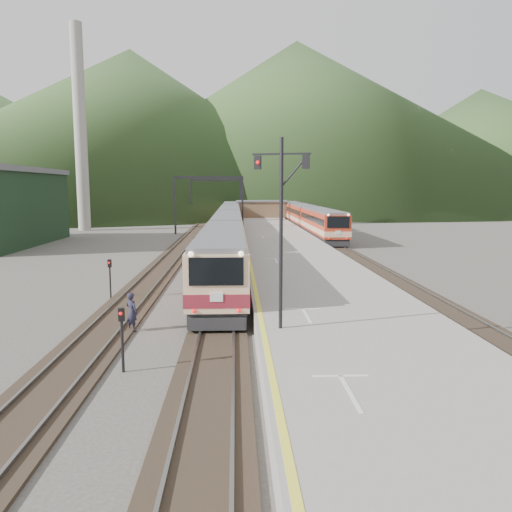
{
  "coord_description": "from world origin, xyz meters",
  "views": [
    {
      "loc": [
        0.83,
        -14.31,
        6.31
      ],
      "look_at": [
        2.13,
        17.35,
        2.0
      ],
      "focal_mm": 35.0,
      "sensor_mm": 36.0,
      "label": 1
    }
  ],
  "objects_px": {
    "main_train": "(229,225)",
    "second_train": "(301,215)",
    "signal_mast": "(281,214)",
    "worker": "(132,312)"
  },
  "relations": [
    {
      "from": "main_train",
      "to": "second_train",
      "type": "distance_m",
      "value": 23.93
    },
    {
      "from": "second_train",
      "to": "signal_mast",
      "type": "distance_m",
      "value": 62.76
    },
    {
      "from": "signal_mast",
      "to": "worker",
      "type": "xyz_separation_m",
      "value": [
        -6.32,
        3.27,
        -4.48
      ]
    },
    {
      "from": "main_train",
      "to": "second_train",
      "type": "xyz_separation_m",
      "value": [
        11.5,
        20.98,
        0.01
      ]
    },
    {
      "from": "second_train",
      "to": "worker",
      "type": "height_order",
      "value": "second_train"
    },
    {
      "from": "signal_mast",
      "to": "main_train",
      "type": "bearing_deg",
      "value": 93.52
    },
    {
      "from": "main_train",
      "to": "worker",
      "type": "height_order",
      "value": "main_train"
    },
    {
      "from": "main_train",
      "to": "signal_mast",
      "type": "relative_size",
      "value": 10.82
    },
    {
      "from": "second_train",
      "to": "worker",
      "type": "distance_m",
      "value": 60.72
    },
    {
      "from": "main_train",
      "to": "second_train",
      "type": "height_order",
      "value": "second_train"
    }
  ]
}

